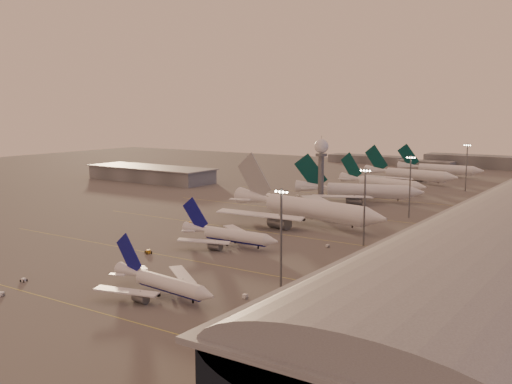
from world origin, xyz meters
The scene contains 25 objects.
ground centered at (0.00, 0.00, 0.00)m, with size 700.00×700.00×0.00m, color #4D4A4A.
taxiway_markings centered at (30.00, 56.00, 0.01)m, with size 180.00×185.25×0.02m.
hangar centered at (-120.00, 140.00, 4.32)m, with size 82.00×27.00×8.50m.
radar_tower centered at (5.00, 120.00, 20.95)m, with size 6.40×6.40×31.10m.
mast_a centered at (58.00, 0.00, 13.74)m, with size 3.60×0.56×25.00m.
mast_b centered at (55.00, 55.00, 13.74)m, with size 3.60×0.56×25.00m.
mast_c centered at (50.00, 110.00, 13.74)m, with size 3.60×0.56×25.00m.
mast_d centered at (48.00, 200.00, 13.74)m, with size 3.60×0.56×25.00m.
distant_horizon centered at (2.62, 325.14, 3.89)m, with size 165.00×37.50×9.00m.
narrowbody_near centered at (37.34, -18.90, 2.67)m, with size 33.72×26.79×13.19m.
narrowbody_mid centered at (19.71, 30.71, 2.93)m, with size 36.96×29.53×14.45m.
widebody_white centered at (21.77, 76.57, 4.42)m, with size 71.92×57.13×25.51m.
greentail_a centered at (15.91, 137.39, 3.89)m, with size 58.71×46.69×22.03m.
greentail_b centered at (12.32, 173.79, 3.45)m, with size 52.88×42.23×19.51m.
greentail_c centered at (11.80, 216.99, 3.77)m, with size 58.69×47.15×21.36m.
greentail_d centered at (16.09, 259.87, 3.55)m, with size 55.38×44.74×20.12m.
gsv_truck_a centered at (6.48, -40.07, 1.09)m, with size 5.56×4.05×2.13m.
gsv_tug_near centered at (0.09, -30.16, 0.44)m, with size 2.23×3.24×0.86m.
gsv_catering_a centered at (54.40, -9.59, 1.98)m, with size 4.95×2.56×3.96m.
gsv_tug_mid centered at (5.61, 8.75, 0.59)m, with size 4.61×3.83×1.14m.
gsv_truck_b centered at (47.00, 46.32, 0.97)m, with size 4.94×2.60×1.90m.
gsv_truck_c centered at (-13.88, 51.55, 0.96)m, with size 4.53×4.45×1.89m.
gsv_catering_b centered at (70.10, 64.31, 2.11)m, with size 5.57×3.61×4.22m.
gsv_tug_far centered at (6.06, 94.90, 0.48)m, with size 3.32×3.80×0.93m.
gsv_truck_d centered at (-14.77, 133.21, 1.20)m, with size 3.74×6.17×2.35m.
Camera 1 is at (131.15, -118.67, 43.99)m, focal length 42.00 mm.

